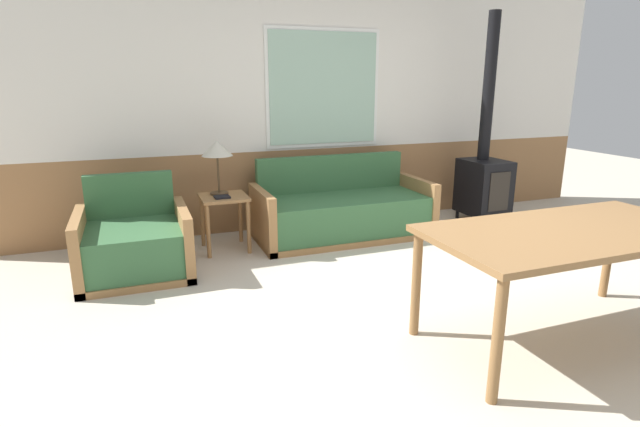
{
  "coord_description": "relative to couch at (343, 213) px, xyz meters",
  "views": [
    {
      "loc": [
        -2.08,
        -2.69,
        1.63
      ],
      "look_at": [
        -0.67,
        1.05,
        0.56
      ],
      "focal_mm": 28.0,
      "sensor_mm": 36.0,
      "label": 1
    }
  ],
  "objects": [
    {
      "name": "ground_plane",
      "position": [
        0.05,
        -2.02,
        -0.26
      ],
      "size": [
        16.0,
        16.0,
        0.0
      ],
      "primitive_type": "plane",
      "color": "beige"
    },
    {
      "name": "wall_back",
      "position": [
        0.04,
        0.61,
        1.1
      ],
      "size": [
        7.2,
        0.09,
        2.7
      ],
      "color": "#996B42",
      "rests_on": "ground_plane"
    },
    {
      "name": "couch",
      "position": [
        0.0,
        0.0,
        0.0
      ],
      "size": [
        1.85,
        0.82,
        0.83
      ],
      "color": "#9E7042",
      "rests_on": "ground_plane"
    },
    {
      "name": "armchair",
      "position": [
        -2.09,
        -0.34,
        -0.01
      ],
      "size": [
        0.91,
        0.88,
        0.82
      ],
      "rotation": [
        0.0,
        0.0,
        0.06
      ],
      "color": "#9E7042",
      "rests_on": "ground_plane"
    },
    {
      "name": "side_table",
      "position": [
        -1.25,
        0.02,
        0.17
      ],
      "size": [
        0.45,
        0.45,
        0.55
      ],
      "color": "#9E7042",
      "rests_on": "ground_plane"
    },
    {
      "name": "table_lamp",
      "position": [
        -1.28,
        0.09,
        0.71
      ],
      "size": [
        0.3,
        0.3,
        0.52
      ],
      "color": "#4C3823",
      "rests_on": "side_table"
    },
    {
      "name": "book_stack",
      "position": [
        -1.28,
        -0.07,
        0.29
      ],
      "size": [
        0.15,
        0.14,
        0.02
      ],
      "color": "black",
      "rests_on": "side_table"
    },
    {
      "name": "dining_table",
      "position": [
        0.45,
        -2.52,
        0.41
      ],
      "size": [
        1.81,
        0.9,
        0.75
      ],
      "color": "olive",
      "rests_on": "ground_plane"
    },
    {
      "name": "wood_stove",
      "position": [
        1.78,
        -0.03,
        0.33
      ],
      "size": [
        0.45,
        0.55,
        2.36
      ],
      "color": "black",
      "rests_on": "ground_plane"
    }
  ]
}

